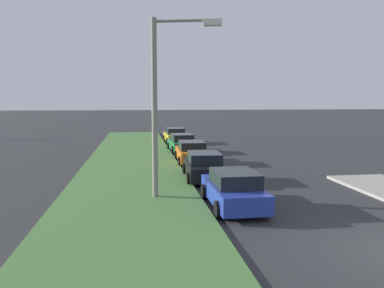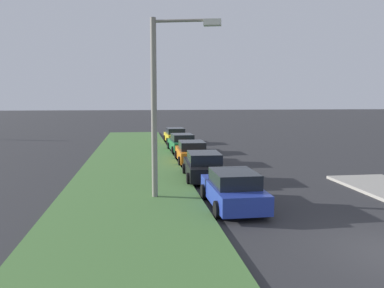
{
  "view_description": "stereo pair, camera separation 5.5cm",
  "coord_description": "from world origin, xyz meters",
  "px_view_note": "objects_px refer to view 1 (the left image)",
  "views": [
    {
      "loc": [
        -9.18,
        7.18,
        4.2
      ],
      "look_at": [
        16.17,
        3.53,
        1.26
      ],
      "focal_mm": 36.15,
      "sensor_mm": 36.0,
      "label": 1
    },
    {
      "loc": [
        -9.18,
        7.12,
        4.2
      ],
      "look_at": [
        16.17,
        3.53,
        1.26
      ],
      "focal_mm": 36.15,
      "sensor_mm": 36.0,
      "label": 2
    }
  ],
  "objects_px": {
    "parked_car_black": "(204,166)",
    "streetlight": "(163,95)",
    "parked_car_orange": "(192,152)",
    "parked_car_yellow": "(175,136)",
    "parked_car_blue": "(234,190)",
    "parked_car_green": "(182,143)"
  },
  "relations": [
    {
      "from": "parked_car_black",
      "to": "streetlight",
      "type": "xyz_separation_m",
      "value": [
        -3.75,
        2.39,
        3.67
      ]
    },
    {
      "from": "parked_car_orange",
      "to": "parked_car_yellow",
      "type": "xyz_separation_m",
      "value": [
        12.16,
        -0.1,
        0.0
      ]
    },
    {
      "from": "parked_car_black",
      "to": "streetlight",
      "type": "bearing_deg",
      "value": 149.94
    },
    {
      "from": "parked_car_orange",
      "to": "streetlight",
      "type": "xyz_separation_m",
      "value": [
        -9.25,
        2.52,
        3.67
      ]
    },
    {
      "from": "parked_car_orange",
      "to": "streetlight",
      "type": "relative_size",
      "value": 0.58
    },
    {
      "from": "parked_car_blue",
      "to": "parked_car_green",
      "type": "relative_size",
      "value": 0.99
    },
    {
      "from": "parked_car_black",
      "to": "parked_car_orange",
      "type": "xyz_separation_m",
      "value": [
        5.5,
        -0.13,
        0.0
      ]
    },
    {
      "from": "parked_car_black",
      "to": "parked_car_yellow",
      "type": "distance_m",
      "value": 17.66
    },
    {
      "from": "parked_car_blue",
      "to": "parked_car_orange",
      "type": "distance_m",
      "value": 10.87
    },
    {
      "from": "parked_car_yellow",
      "to": "streetlight",
      "type": "xyz_separation_m",
      "value": [
        -21.41,
        2.61,
        3.67
      ]
    },
    {
      "from": "parked_car_green",
      "to": "parked_car_orange",
      "type": "bearing_deg",
      "value": 177.75
    },
    {
      "from": "parked_car_yellow",
      "to": "streetlight",
      "type": "distance_m",
      "value": 21.88
    },
    {
      "from": "parked_car_orange",
      "to": "parked_car_black",
      "type": "bearing_deg",
      "value": 179.59
    },
    {
      "from": "parked_car_orange",
      "to": "parked_car_yellow",
      "type": "bearing_deg",
      "value": 0.46
    },
    {
      "from": "parked_car_blue",
      "to": "streetlight",
      "type": "relative_size",
      "value": 0.57
    },
    {
      "from": "parked_car_black",
      "to": "parked_car_orange",
      "type": "relative_size",
      "value": 1.01
    },
    {
      "from": "parked_car_yellow",
      "to": "streetlight",
      "type": "bearing_deg",
      "value": 171.09
    },
    {
      "from": "parked_car_yellow",
      "to": "parked_car_black",
      "type": "bearing_deg",
      "value": 177.31
    },
    {
      "from": "parked_car_orange",
      "to": "streetlight",
      "type": "height_order",
      "value": "streetlight"
    },
    {
      "from": "parked_car_orange",
      "to": "parked_car_yellow",
      "type": "relative_size",
      "value": 0.99
    },
    {
      "from": "parked_car_blue",
      "to": "parked_car_black",
      "type": "xyz_separation_m",
      "value": [
        5.37,
        0.24,
        0.0
      ]
    },
    {
      "from": "parked_car_orange",
      "to": "parked_car_green",
      "type": "bearing_deg",
      "value": 1.09
    }
  ]
}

